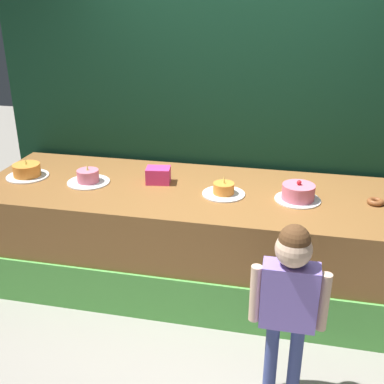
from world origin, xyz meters
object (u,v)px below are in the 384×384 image
pink_box (158,175)px  donut (375,202)px  cake_far_left (27,171)px  cake_center (224,190)px  child_figure (290,290)px  cake_left (88,178)px  cake_right (298,193)px

pink_box → donut: 1.60m
donut → cake_far_left: bearing=-179.3°
cake_far_left → cake_center: bearing=-0.8°
pink_box → cake_far_left: (-1.07, -0.10, -0.01)m
donut → cake_center: bearing=-176.9°
child_figure → cake_center: child_figure is taller
donut → cake_center: cake_center is taller
cake_left → donut: bearing=1.4°
pink_box → cake_far_left: 1.07m
child_figure → donut: size_ratio=9.56×
cake_left → cake_right: cake_right is taller
donut → cake_left: size_ratio=0.35×
donut → cake_center: (-1.07, -0.06, 0.02)m
cake_far_left → cake_center: (1.60, -0.02, -0.01)m
pink_box → donut: size_ratio=1.59×
donut → cake_left: (-2.13, -0.05, 0.02)m
pink_box → cake_left: cake_left is taller
donut → cake_left: 2.13m
pink_box → cake_far_left: bearing=-174.5°
cake_center → cake_right: size_ratio=0.97×
cake_far_left → cake_left: cake_far_left is taller
cake_center → cake_right: (0.53, 0.01, 0.02)m
donut → pink_box: bearing=177.6°
child_figure → pink_box: (-1.05, 1.10, 0.16)m
child_figure → cake_right: (0.02, 0.99, 0.16)m
cake_far_left → cake_right: cake_far_left is taller
donut → cake_left: bearing=-178.6°
pink_box → cake_far_left: cake_far_left is taller
cake_left → child_figure: bearing=-32.0°
child_figure → cake_left: size_ratio=3.33×
child_figure → cake_center: bearing=117.6°
cake_left → cake_center: size_ratio=1.04×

